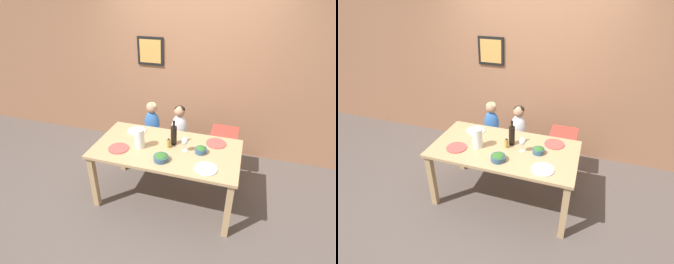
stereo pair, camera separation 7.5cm
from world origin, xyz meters
The scene contains 18 objects.
ground_plane centered at (0.00, 0.00, 0.00)m, with size 14.00×14.00×0.00m, color #564C47.
wall_back centered at (0.00, 1.33, 1.35)m, with size 10.00×0.09×2.70m.
dining_table centered at (0.00, 0.00, 0.67)m, with size 1.72×0.89×0.77m.
chair_far_left centered at (-0.44, 0.71, 0.39)m, with size 0.42×0.43×0.46m.
chair_far_center centered at (-0.03, 0.71, 0.39)m, with size 0.42×0.43×0.46m.
chair_right_highchair centered at (0.61, 0.71, 0.56)m, with size 0.35×0.37×0.70m.
person_child_left centered at (-0.44, 0.72, 0.74)m, with size 0.23×0.16×0.53m.
person_child_center centered at (-0.03, 0.72, 0.74)m, with size 0.23×0.16×0.53m.
wine_bottle centered at (0.06, 0.11, 0.89)m, with size 0.07×0.07×0.31m.
paper_towel_roll centered at (-0.30, -0.07, 0.89)m, with size 0.12×0.12×0.24m.
wine_glass_near centered at (0.22, 0.00, 0.90)m, with size 0.08×0.08×0.18m.
salad_bowl_large centered at (0.02, -0.25, 0.81)m, with size 0.17×0.17×0.08m.
salad_bowl_small centered at (0.41, 0.02, 0.81)m, with size 0.14×0.14×0.08m.
dinner_plate_front_left centered at (-0.53, -0.18, 0.77)m, with size 0.24×0.24×0.01m.
dinner_plate_back_left centered at (-0.49, 0.27, 0.77)m, with size 0.24×0.24×0.01m.
dinner_plate_back_right centered at (0.55, 0.26, 0.77)m, with size 0.24×0.24×0.01m.
dinner_plate_front_right centered at (0.52, -0.27, 0.77)m, with size 0.24×0.24×0.01m.
condiment_bottle_hot_sauce centered at (0.02, 0.02, 0.83)m, with size 0.04×0.04×0.13m.
Camera 2 is at (0.85, -2.45, 2.46)m, focal length 28.00 mm.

